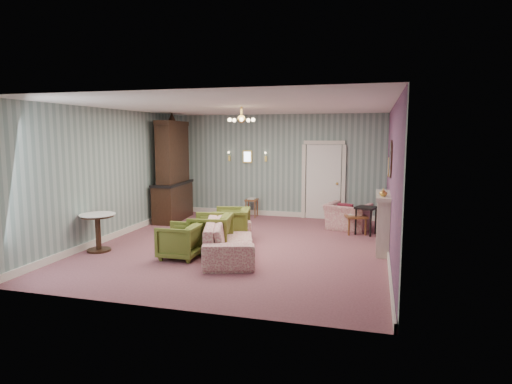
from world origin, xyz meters
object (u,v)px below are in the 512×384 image
(fireplace, at_px, (383,222))
(side_table_black, at_px, (366,221))
(olive_chair_a, at_px, (180,239))
(pedestal_table, at_px, (98,232))
(dresser, at_px, (172,168))
(coffee_table, at_px, (353,223))
(wingback_chair, at_px, (348,212))
(olive_chair_c, at_px, (231,222))
(sofa_chintz, at_px, (230,232))
(olive_chair_b, at_px, (210,230))

(fireplace, distance_m, side_table_black, 1.40)
(olive_chair_a, relative_size, pedestal_table, 0.95)
(side_table_black, bearing_deg, dresser, 175.01)
(dresser, height_order, coffee_table, dresser)
(wingback_chair, distance_m, fireplace, 1.95)
(olive_chair_c, bearing_deg, side_table_black, 102.75)
(olive_chair_c, bearing_deg, pedestal_table, -66.66)
(wingback_chair, height_order, pedestal_table, wingback_chair)
(sofa_chintz, relative_size, dresser, 0.81)
(olive_chair_c, height_order, pedestal_table, olive_chair_c)
(fireplace, height_order, pedestal_table, fireplace)
(sofa_chintz, bearing_deg, fireplace, -85.23)
(olive_chair_a, height_order, side_table_black, olive_chair_a)
(olive_chair_b, distance_m, fireplace, 3.49)
(olive_chair_a, relative_size, sofa_chintz, 0.32)
(fireplace, relative_size, pedestal_table, 1.82)
(wingback_chair, relative_size, coffee_table, 1.14)
(coffee_table, xyz_separation_m, side_table_black, (0.30, -0.23, 0.11))
(olive_chair_c, height_order, coffee_table, olive_chair_c)
(side_table_black, bearing_deg, pedestal_table, -150.39)
(olive_chair_c, distance_m, wingback_chair, 3.01)
(pedestal_table, bearing_deg, olive_chair_a, -0.86)
(olive_chair_c, distance_m, coffee_table, 3.02)
(coffee_table, bearing_deg, olive_chair_a, -133.85)
(olive_chair_b, bearing_deg, dresser, -150.37)
(olive_chair_a, xyz_separation_m, olive_chair_b, (0.35, 0.69, 0.04))
(olive_chair_c, distance_m, sofa_chintz, 1.24)
(sofa_chintz, relative_size, coffee_table, 2.62)
(olive_chair_a, height_order, dresser, dresser)
(coffee_table, bearing_deg, side_table_black, -37.79)
(olive_chair_a, xyz_separation_m, pedestal_table, (-1.80, 0.03, 0.02))
(pedestal_table, bearing_deg, coffee_table, 33.03)
(fireplace, bearing_deg, olive_chair_a, -156.35)
(olive_chair_a, height_order, coffee_table, olive_chair_a)
(fireplace, height_order, coffee_table, fireplace)
(olive_chair_a, xyz_separation_m, fireplace, (3.71, 1.63, 0.22))
(fireplace, distance_m, coffee_table, 1.73)
(wingback_chair, distance_m, pedestal_table, 5.80)
(sofa_chintz, bearing_deg, dresser, 24.20)
(olive_chair_c, relative_size, fireplace, 0.57)
(coffee_table, distance_m, pedestal_table, 5.80)
(pedestal_table, bearing_deg, olive_chair_b, 17.17)
(olive_chair_b, relative_size, fireplace, 0.58)
(dresser, bearing_deg, pedestal_table, -94.26)
(dresser, height_order, side_table_black, dresser)
(wingback_chair, relative_size, pedestal_table, 1.30)
(fireplace, bearing_deg, wingback_chair, 114.17)
(olive_chair_b, height_order, coffee_table, olive_chair_b)
(sofa_chintz, distance_m, coffee_table, 3.53)
(olive_chair_c, bearing_deg, olive_chair_a, -28.22)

